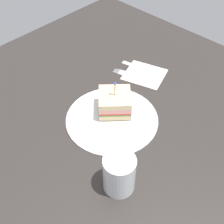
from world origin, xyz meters
TOP-DOWN VIEW (x-y plane):
  - ground_plane at (0.00, 0.00)cm, footprint 102.67×102.67cm
  - plate at (0.00, 0.00)cm, footprint 24.17×24.17cm
  - sandwich_half_center at (-2.67, -1.54)cm, footprint 11.70×11.70cm
  - drink_glass at (13.08, 14.53)cm, footprint 6.85×6.85cm
  - napkin at (-20.47, -5.73)cm, footprint 13.66×14.41cm
  - fork at (-17.08, -9.08)cm, footprint 5.47×12.98cm
  - knife at (-21.77, -9.56)cm, footprint 3.74×12.28cm

SIDE VIEW (x-z plane):
  - ground_plane at x=0.00cm, z-range -2.00..0.00cm
  - napkin at x=-20.47cm, z-range 0.00..0.15cm
  - fork at x=-17.08cm, z-range 0.00..0.35cm
  - knife at x=-21.77cm, z-range 0.00..0.35cm
  - plate at x=0.00cm, z-range 0.00..0.82cm
  - sandwich_half_center at x=-2.67cm, z-range -1.27..8.11cm
  - drink_glass at x=13.08cm, z-range -0.41..8.83cm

